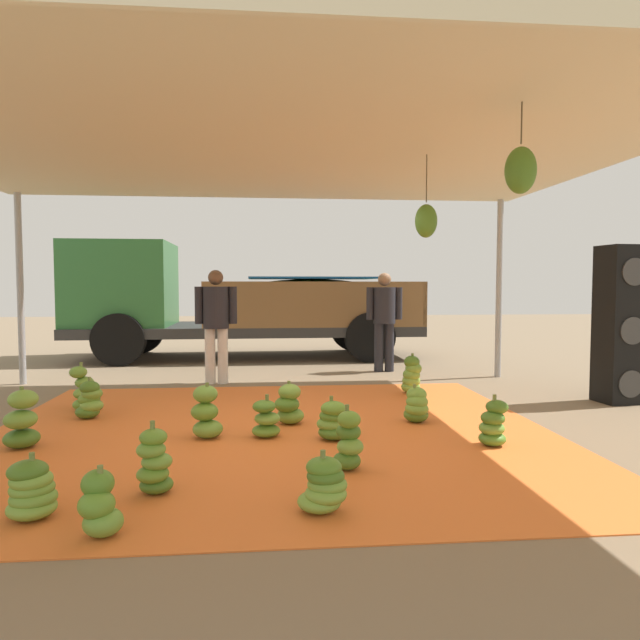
% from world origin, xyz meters
% --- Properties ---
extents(ground_plane, '(40.00, 40.00, 0.00)m').
position_xyz_m(ground_plane, '(0.00, 3.00, 0.00)').
color(ground_plane, '#7F6B51').
extents(tarp_orange, '(5.81, 5.39, 0.01)m').
position_xyz_m(tarp_orange, '(0.00, 0.00, 0.01)').
color(tarp_orange, orange).
rests_on(tarp_orange, ground).
extents(tent_canopy, '(8.00, 7.00, 2.99)m').
position_xyz_m(tent_canopy, '(0.02, -0.09, 2.90)').
color(tent_canopy, '#9EA0A5').
rests_on(tent_canopy, ground).
extents(banana_bunch_0, '(0.38, 0.36, 0.43)m').
position_xyz_m(banana_bunch_0, '(-0.06, -0.22, 0.18)').
color(banana_bunch_0, '#60932D').
rests_on(banana_bunch_0, tarp_orange).
extents(banana_bunch_1, '(0.36, 0.38, 0.43)m').
position_xyz_m(banana_bunch_1, '(1.60, 0.24, 0.19)').
color(banana_bunch_1, '#477523').
rests_on(banana_bunch_1, tarp_orange).
extents(banana_bunch_2, '(0.32, 0.32, 0.54)m').
position_xyz_m(banana_bunch_2, '(0.62, -1.29, 0.24)').
color(banana_bunch_2, '#477523').
rests_on(banana_bunch_2, tarp_orange).
extents(banana_bunch_3, '(0.32, 0.32, 0.53)m').
position_xyz_m(banana_bunch_3, '(-0.87, -1.72, 0.23)').
color(banana_bunch_3, '#477523').
rests_on(banana_bunch_3, tarp_orange).
extents(banana_bunch_4, '(0.35, 0.34, 0.43)m').
position_xyz_m(banana_bunch_4, '(-1.07, -2.41, 0.19)').
color(banana_bunch_4, '#6B9E38').
rests_on(banana_bunch_4, tarp_orange).
extents(banana_bunch_5, '(0.44, 0.45, 0.58)m').
position_xyz_m(banana_bunch_5, '(-2.33, -0.40, 0.26)').
color(banana_bunch_5, '#477523').
rests_on(banana_bunch_5, tarp_orange).
extents(banana_bunch_6, '(0.36, 0.36, 0.57)m').
position_xyz_m(banana_bunch_6, '(1.98, 1.93, 0.26)').
color(banana_bunch_6, '#75A83D').
rests_on(banana_bunch_6, tarp_orange).
extents(banana_bunch_7, '(0.34, 0.32, 0.49)m').
position_xyz_m(banana_bunch_7, '(2.08, -0.73, 0.21)').
color(banana_bunch_7, '#518428').
rests_on(banana_bunch_7, tarp_orange).
extents(banana_bunch_8, '(0.35, 0.35, 0.59)m').
position_xyz_m(banana_bunch_8, '(-2.27, 1.23, 0.26)').
color(banana_bunch_8, '#60932D').
rests_on(banana_bunch_8, tarp_orange).
extents(banana_bunch_9, '(0.36, 0.36, 0.43)m').
position_xyz_m(banana_bunch_9, '(0.60, -0.36, 0.19)').
color(banana_bunch_9, '#477523').
rests_on(banana_bunch_9, tarp_orange).
extents(banana_bunch_10, '(0.35, 0.37, 0.55)m').
position_xyz_m(banana_bunch_10, '(-0.65, -0.18, 0.25)').
color(banana_bunch_10, '#6B9E38').
rests_on(banana_bunch_10, tarp_orange).
extents(banana_bunch_11, '(0.36, 0.36, 0.47)m').
position_xyz_m(banana_bunch_11, '(-2.06, 0.80, 0.21)').
color(banana_bunch_11, '#477523').
rests_on(banana_bunch_11, tarp_orange).
extents(banana_bunch_12, '(0.42, 0.41, 0.41)m').
position_xyz_m(banana_bunch_12, '(0.33, -2.16, 0.18)').
color(banana_bunch_12, '#75A83D').
rests_on(banana_bunch_12, tarp_orange).
extents(banana_bunch_13, '(0.44, 0.45, 0.43)m').
position_xyz_m(banana_bunch_13, '(-1.59, -2.08, 0.19)').
color(banana_bunch_13, '#75A83D').
rests_on(banana_bunch_13, tarp_orange).
extents(banana_bunch_14, '(0.42, 0.42, 0.48)m').
position_xyz_m(banana_bunch_14, '(0.19, 0.30, 0.22)').
color(banana_bunch_14, '#6B9E38').
rests_on(banana_bunch_14, tarp_orange).
extents(cargo_truck_main, '(7.17, 2.45, 2.40)m').
position_xyz_m(cargo_truck_main, '(-0.78, 6.33, 1.18)').
color(cargo_truck_main, '#2D2D2D').
rests_on(cargo_truck_main, ground).
extents(worker_0, '(0.65, 0.39, 1.76)m').
position_xyz_m(worker_0, '(-0.82, 3.08, 1.03)').
color(worker_0, silver).
rests_on(worker_0, ground).
extents(worker_1, '(0.64, 0.39, 1.75)m').
position_xyz_m(worker_1, '(2.03, 4.08, 1.02)').
color(worker_1, '#26262D').
rests_on(worker_1, ground).
extents(speaker_stack, '(0.58, 0.52, 2.04)m').
position_xyz_m(speaker_stack, '(4.54, 1.12, 1.02)').
color(speaker_stack, black).
rests_on(speaker_stack, ground).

